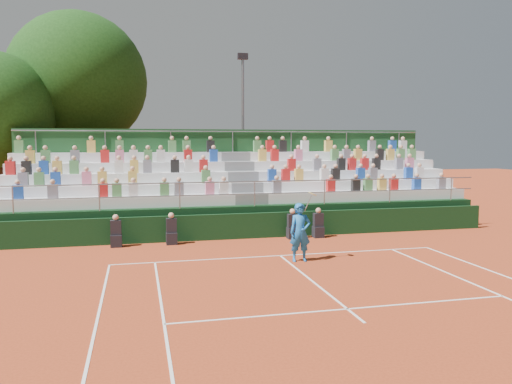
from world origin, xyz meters
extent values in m
plane|color=#A83D1C|center=(0.00, 0.00, 0.00)|extent=(90.00, 90.00, 0.00)
cube|color=white|center=(0.00, 0.00, 0.01)|extent=(11.00, 0.06, 0.01)
cube|color=white|center=(0.00, -3.20, 0.01)|extent=(0.06, 6.40, 0.01)
cube|color=white|center=(0.00, -5.49, 0.01)|extent=(8.22, 0.06, 0.01)
cube|color=black|center=(0.00, 3.20, 0.50)|extent=(20.00, 0.15, 1.00)
cube|color=black|center=(-5.39, 2.75, 0.22)|extent=(0.40, 0.40, 0.44)
cube|color=black|center=(-5.39, 2.75, 0.70)|extent=(0.38, 0.25, 0.55)
sphere|color=tan|center=(-5.39, 2.75, 1.08)|extent=(0.22, 0.22, 0.22)
cube|color=black|center=(-3.40, 2.75, 0.22)|extent=(0.40, 0.40, 0.44)
cube|color=black|center=(-3.40, 2.75, 0.70)|extent=(0.38, 0.25, 0.55)
sphere|color=tan|center=(-3.40, 2.75, 1.08)|extent=(0.22, 0.22, 0.22)
cube|color=black|center=(1.29, 2.75, 0.22)|extent=(0.40, 0.40, 0.44)
cube|color=black|center=(1.29, 2.75, 0.70)|extent=(0.38, 0.25, 0.55)
sphere|color=tan|center=(1.29, 2.75, 1.08)|extent=(0.22, 0.22, 0.22)
cube|color=black|center=(2.36, 2.75, 0.22)|extent=(0.40, 0.40, 0.44)
cube|color=black|center=(2.36, 2.75, 0.70)|extent=(0.38, 0.25, 0.55)
sphere|color=tan|center=(2.36, 2.75, 1.08)|extent=(0.22, 0.22, 0.22)
cube|color=black|center=(0.00, 6.30, 0.60)|extent=(20.00, 5.20, 1.20)
cube|color=silver|center=(-5.35, 4.62, 1.41)|extent=(9.30, 0.85, 0.42)
cube|color=silver|center=(5.35, 4.62, 1.41)|extent=(9.30, 0.85, 0.42)
cube|color=slate|center=(0.00, 4.62, 1.41)|extent=(1.40, 0.85, 0.42)
cube|color=silver|center=(-5.35, 5.47, 1.83)|extent=(9.30, 0.85, 0.42)
cube|color=silver|center=(5.35, 5.47, 1.83)|extent=(9.30, 0.85, 0.42)
cube|color=slate|center=(0.00, 5.47, 1.83)|extent=(1.40, 0.85, 0.42)
cube|color=silver|center=(-5.35, 6.33, 2.25)|extent=(9.30, 0.85, 0.42)
cube|color=silver|center=(5.35, 6.33, 2.25)|extent=(9.30, 0.85, 0.42)
cube|color=slate|center=(0.00, 6.33, 2.25)|extent=(1.40, 0.85, 0.42)
cube|color=silver|center=(-5.35, 7.17, 2.67)|extent=(9.30, 0.85, 0.42)
cube|color=silver|center=(5.35, 7.17, 2.67)|extent=(9.30, 0.85, 0.42)
cube|color=slate|center=(0.00, 7.17, 2.67)|extent=(1.40, 0.85, 0.42)
cube|color=silver|center=(-5.35, 8.03, 3.09)|extent=(9.30, 0.85, 0.42)
cube|color=silver|center=(5.35, 8.03, 3.09)|extent=(9.30, 0.85, 0.42)
cube|color=slate|center=(0.00, 8.03, 3.09)|extent=(1.40, 0.85, 0.42)
cube|color=#19431F|center=(0.00, 8.55, 2.20)|extent=(20.00, 0.12, 4.40)
cylinder|color=gray|center=(0.00, 3.75, 2.20)|extent=(20.00, 0.05, 0.05)
cylinder|color=gray|center=(0.00, 8.45, 4.30)|extent=(20.00, 0.05, 0.05)
cube|color=#1E4CB2|center=(-8.98, 4.47, 1.90)|extent=(0.36, 0.24, 0.56)
cube|color=slate|center=(-7.74, 4.47, 1.90)|extent=(0.36, 0.24, 0.56)
cube|color=red|center=(-5.90, 4.47, 1.90)|extent=(0.36, 0.24, 0.56)
cube|color=#4C8C4C|center=(-5.38, 4.47, 1.90)|extent=(0.36, 0.24, 0.56)
cube|color=silver|center=(-4.75, 4.47, 1.90)|extent=(0.36, 0.24, 0.56)
cube|color=#4C8C4C|center=(-3.54, 4.47, 1.90)|extent=(0.36, 0.24, 0.56)
cube|color=slate|center=(-2.96, 4.47, 1.90)|extent=(0.36, 0.24, 0.56)
cube|color=pink|center=(-1.72, 4.47, 1.90)|extent=(0.36, 0.24, 0.56)
cube|color=silver|center=(-1.13, 4.47, 1.90)|extent=(0.36, 0.24, 0.56)
cube|color=slate|center=(-8.94, 5.32, 2.32)|extent=(0.36, 0.24, 0.56)
cube|color=#4C8C4C|center=(-8.36, 5.32, 2.32)|extent=(0.36, 0.24, 0.56)
cube|color=#1E4CB2|center=(-7.75, 5.32, 2.32)|extent=(0.36, 0.24, 0.56)
cube|color=pink|center=(-6.58, 5.32, 2.32)|extent=(0.36, 0.24, 0.56)
cube|color=gold|center=(-5.98, 5.32, 2.32)|extent=(0.36, 0.24, 0.56)
cube|color=gold|center=(-4.78, 5.32, 2.32)|extent=(0.36, 0.24, 0.56)
cube|color=#4C8C4C|center=(-1.76, 5.32, 2.32)|extent=(0.36, 0.24, 0.56)
cube|color=red|center=(-9.58, 6.17, 2.74)|extent=(0.36, 0.24, 0.56)
cube|color=black|center=(-8.98, 6.17, 2.74)|extent=(0.36, 0.24, 0.56)
cube|color=#1E4CB2|center=(-8.32, 6.17, 2.74)|extent=(0.36, 0.24, 0.56)
cube|color=gold|center=(-7.80, 6.17, 2.74)|extent=(0.36, 0.24, 0.56)
cube|color=#4C8C4C|center=(-7.14, 6.17, 2.74)|extent=(0.36, 0.24, 0.56)
cube|color=silver|center=(-5.34, 6.17, 2.74)|extent=(0.36, 0.24, 0.56)
cube|color=gold|center=(-4.71, 6.17, 2.74)|extent=(0.36, 0.24, 0.56)
cube|color=slate|center=(-4.16, 6.17, 2.74)|extent=(0.36, 0.24, 0.56)
cube|color=black|center=(-2.99, 6.17, 2.74)|extent=(0.36, 0.24, 0.56)
cube|color=silver|center=(-2.39, 6.17, 2.74)|extent=(0.36, 0.24, 0.56)
cube|color=red|center=(-1.74, 6.17, 2.74)|extent=(0.36, 0.24, 0.56)
cube|color=gold|center=(-8.98, 7.02, 3.16)|extent=(0.36, 0.24, 0.56)
cube|color=#4C8C4C|center=(-8.37, 7.02, 3.16)|extent=(0.36, 0.24, 0.56)
cube|color=slate|center=(-7.19, 7.02, 3.16)|extent=(0.36, 0.24, 0.56)
cube|color=red|center=(-5.95, 7.02, 3.16)|extent=(0.36, 0.24, 0.56)
cube|color=pink|center=(-5.33, 7.02, 3.16)|extent=(0.36, 0.24, 0.56)
cube|color=silver|center=(-4.73, 7.02, 3.16)|extent=(0.36, 0.24, 0.56)
cube|color=#4C8C4C|center=(-4.10, 7.02, 3.16)|extent=(0.36, 0.24, 0.56)
cube|color=silver|center=(-3.55, 7.02, 3.16)|extent=(0.36, 0.24, 0.56)
cube|color=red|center=(-2.34, 7.02, 3.16)|extent=(0.36, 0.24, 0.56)
cube|color=#1E4CB2|center=(-1.16, 7.02, 3.16)|extent=(0.36, 0.24, 0.56)
cube|color=#4C8C4C|center=(-9.58, 7.88, 3.58)|extent=(0.36, 0.24, 0.56)
cube|color=gold|center=(-6.58, 7.88, 3.58)|extent=(0.36, 0.24, 0.56)
cube|color=#4C8C4C|center=(-5.35, 7.88, 3.58)|extent=(0.36, 0.24, 0.56)
cube|color=#4C8C4C|center=(-2.98, 7.88, 3.58)|extent=(0.36, 0.24, 0.56)
cube|color=#4C8C4C|center=(-2.31, 7.88, 3.58)|extent=(0.36, 0.24, 0.56)
cube|color=black|center=(-1.18, 7.88, 3.58)|extent=(0.36, 0.24, 0.56)
cube|color=slate|center=(1.13, 4.47, 1.90)|extent=(0.36, 0.24, 0.56)
cube|color=red|center=(3.57, 4.47, 1.90)|extent=(0.36, 0.24, 0.56)
cube|color=black|center=(4.74, 4.47, 1.90)|extent=(0.36, 0.24, 0.56)
cube|color=#4C8C4C|center=(5.32, 4.47, 1.90)|extent=(0.36, 0.24, 0.56)
cube|color=gold|center=(5.99, 4.47, 1.90)|extent=(0.36, 0.24, 0.56)
cube|color=red|center=(6.57, 4.47, 1.90)|extent=(0.36, 0.24, 0.56)
cube|color=#1E4CB2|center=(7.71, 4.47, 1.90)|extent=(0.36, 0.24, 0.56)
cube|color=slate|center=(8.97, 4.47, 1.90)|extent=(0.36, 0.24, 0.56)
cube|color=#1E4CB2|center=(1.15, 5.32, 2.32)|extent=(0.36, 0.24, 0.56)
cube|color=red|center=(1.78, 5.32, 2.32)|extent=(0.36, 0.24, 0.56)
cube|color=gold|center=(2.39, 5.32, 2.32)|extent=(0.36, 0.24, 0.56)
cube|color=silver|center=(3.59, 5.32, 2.32)|extent=(0.36, 0.24, 0.56)
cube|color=black|center=(4.13, 5.32, 2.32)|extent=(0.36, 0.24, 0.56)
cube|color=#1E4CB2|center=(5.35, 5.32, 2.32)|extent=(0.36, 0.24, 0.56)
cube|color=slate|center=(5.97, 5.32, 2.32)|extent=(0.36, 0.24, 0.56)
cube|color=#1E4CB2|center=(7.78, 5.32, 2.32)|extent=(0.36, 0.24, 0.56)
cube|color=silver|center=(8.35, 5.32, 2.32)|extent=(0.36, 0.24, 0.56)
cube|color=red|center=(2.31, 6.17, 2.74)|extent=(0.36, 0.24, 0.56)
cube|color=slate|center=(3.55, 6.17, 2.74)|extent=(0.36, 0.24, 0.56)
cube|color=black|center=(4.76, 6.17, 2.74)|extent=(0.36, 0.24, 0.56)
cube|color=red|center=(5.30, 6.17, 2.74)|extent=(0.36, 0.24, 0.56)
cube|color=red|center=(5.96, 6.17, 2.74)|extent=(0.36, 0.24, 0.56)
cube|color=black|center=(6.56, 6.17, 2.74)|extent=(0.36, 0.24, 0.56)
cube|color=slate|center=(7.75, 6.17, 2.74)|extent=(0.36, 0.24, 0.56)
cube|color=pink|center=(8.32, 6.17, 2.74)|extent=(0.36, 0.24, 0.56)
cube|color=gold|center=(1.14, 7.02, 3.16)|extent=(0.36, 0.24, 0.56)
cube|color=red|center=(1.74, 7.02, 3.16)|extent=(0.36, 0.24, 0.56)
cube|color=pink|center=(2.92, 7.02, 3.16)|extent=(0.36, 0.24, 0.56)
cube|color=#4C8C4C|center=(4.77, 7.02, 3.16)|extent=(0.36, 0.24, 0.56)
cube|color=slate|center=(5.39, 7.02, 3.16)|extent=(0.36, 0.24, 0.56)
cube|color=gold|center=(6.00, 7.02, 3.16)|extent=(0.36, 0.24, 0.56)
cube|color=black|center=(7.17, 7.02, 3.16)|extent=(0.36, 0.24, 0.56)
cube|color=gold|center=(7.74, 7.02, 3.16)|extent=(0.36, 0.24, 0.56)
cube|color=#4C8C4C|center=(8.32, 7.02, 3.16)|extent=(0.36, 0.24, 0.56)
cube|color=#4C8C4C|center=(8.94, 7.02, 3.16)|extent=(0.36, 0.24, 0.56)
cube|color=#4C8C4C|center=(1.10, 7.88, 3.58)|extent=(0.36, 0.24, 0.56)
cube|color=red|center=(1.73, 7.88, 3.58)|extent=(0.36, 0.24, 0.56)
cube|color=black|center=(2.39, 7.88, 3.58)|extent=(0.36, 0.24, 0.56)
cube|color=silver|center=(3.53, 7.88, 3.58)|extent=(0.36, 0.24, 0.56)
cube|color=gold|center=(4.78, 7.88, 3.58)|extent=(0.36, 0.24, 0.56)
cube|color=slate|center=(7.15, 7.88, 3.58)|extent=(0.36, 0.24, 0.56)
cube|color=#1E4CB2|center=(8.31, 7.88, 3.58)|extent=(0.36, 0.24, 0.56)
cube|color=silver|center=(8.91, 7.88, 3.58)|extent=(0.36, 0.24, 0.56)
imported|color=#1764B2|center=(0.40, -0.87, 0.93)|extent=(0.71, 0.49, 1.86)
cylinder|color=gray|center=(0.65, -0.87, 1.85)|extent=(0.26, 0.03, 0.51)
cylinder|color=#E5D866|center=(0.80, -0.87, 2.15)|extent=(0.26, 0.28, 0.14)
cylinder|color=#3D2716|center=(-11.22, 11.06, 1.54)|extent=(0.50, 0.50, 3.08)
cylinder|color=#3D2716|center=(-7.65, 13.69, 2.07)|extent=(0.50, 0.50, 4.14)
sphere|color=black|center=(-7.65, 13.69, 7.13)|extent=(7.46, 7.46, 7.46)
cylinder|color=gray|center=(1.49, 13.06, 4.27)|extent=(0.16, 0.16, 8.53)
cube|color=black|center=(1.49, 13.06, 8.71)|extent=(0.60, 0.25, 0.35)
camera|label=1|loc=(-4.58, -15.72, 3.80)|focal=35.00mm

